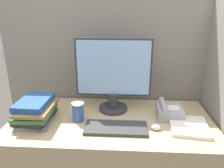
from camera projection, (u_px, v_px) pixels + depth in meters
cubicle_panel_rear at (114, 92)px, 1.84m from camera, size 1.78×0.04×1.55m
cubicle_panel_right at (219, 114)px, 1.48m from camera, size 0.04×0.74×1.55m
desk at (111, 162)px, 1.63m from camera, size 1.38×0.68×0.73m
monitor at (113, 77)px, 1.56m from camera, size 0.54×0.21×0.53m
keyboard at (116, 128)px, 1.38m from camera, size 0.39×0.17×0.02m
mouse at (156, 127)px, 1.37m from camera, size 0.06×0.04×0.04m
coffee_cup at (78, 112)px, 1.47m from camera, size 0.08×0.08×0.13m
book_stack at (35, 111)px, 1.45m from camera, size 0.24×0.31×0.16m
desk_telephone at (169, 111)px, 1.51m from camera, size 0.17×0.18×0.12m
paper_pile at (189, 126)px, 1.39m from camera, size 0.26×0.28×0.02m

